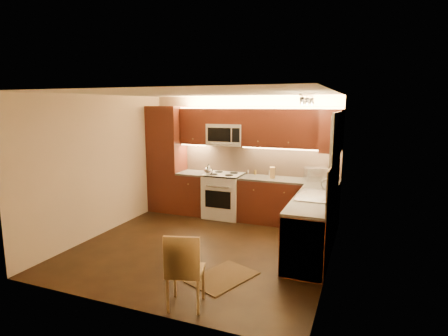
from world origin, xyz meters
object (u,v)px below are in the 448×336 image
at_px(microwave, 226,135).
at_px(knife_block, 272,173).
at_px(stove, 224,195).
at_px(dining_chair, 186,269).
at_px(sink, 315,191).
at_px(kettle, 208,169).
at_px(soap_bottle, 330,186).
at_px(toaster_oven, 316,174).

relative_size(microwave, knife_block, 3.54).
xyz_separation_m(stove, dining_chair, (0.86, -3.38, -0.00)).
height_order(microwave, dining_chair, microwave).
height_order(sink, kettle, kettle).
relative_size(sink, knife_block, 4.01).
bearing_deg(microwave, kettle, -126.82).
bearing_deg(microwave, soap_bottle, -20.93).
xyz_separation_m(stove, microwave, (0.00, 0.14, 1.26)).
bearing_deg(soap_bottle, toaster_oven, 128.51).
xyz_separation_m(microwave, toaster_oven, (1.84, -0.00, -0.70)).
distance_m(knife_block, soap_bottle, 1.39).
relative_size(kettle, soap_bottle, 1.13).
bearing_deg(sink, knife_block, 130.24).
bearing_deg(knife_block, soap_bottle, -48.67).
bearing_deg(dining_chair, sink, 47.68).
distance_m(sink, dining_chair, 2.57).
height_order(microwave, soap_bottle, microwave).
xyz_separation_m(stove, knife_block, (1.02, 0.04, 0.55)).
bearing_deg(toaster_oven, knife_block, 163.18).
height_order(kettle, toaster_oven, toaster_oven).
bearing_deg(soap_bottle, dining_chair, -100.68).
height_order(stove, kettle, kettle).
height_order(kettle, dining_chair, kettle).
relative_size(sink, toaster_oven, 2.14).
relative_size(microwave, kettle, 3.49).
distance_m(microwave, soap_bottle, 2.46).
relative_size(stove, soap_bottle, 4.78).
bearing_deg(stove, kettle, -141.12).
bearing_deg(sink, microwave, 147.79).
bearing_deg(toaster_oven, dining_chair, -128.84).
xyz_separation_m(stove, kettle, (-0.26, -0.21, 0.57)).
relative_size(stove, knife_block, 4.28).
xyz_separation_m(kettle, toaster_oven, (2.10, 0.34, -0.01)).
relative_size(toaster_oven, knife_block, 1.87).
bearing_deg(stove, microwave, 90.00).
bearing_deg(toaster_oven, sink, -106.13).
height_order(stove, soap_bottle, soap_bottle).
bearing_deg(kettle, microwave, 45.92).
height_order(sink, toaster_oven, toaster_oven).
xyz_separation_m(microwave, kettle, (-0.26, -0.34, -0.69)).
height_order(kettle, knife_block, kettle).
bearing_deg(microwave, stove, -90.00).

